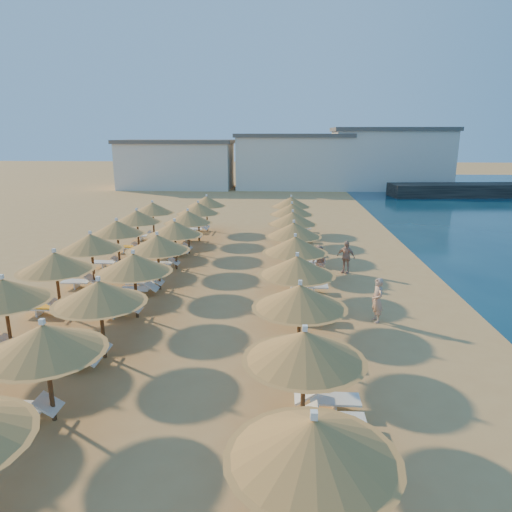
# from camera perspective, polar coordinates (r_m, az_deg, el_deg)

# --- Properties ---
(ground) EXTENTS (220.00, 220.00, 0.00)m
(ground) POSITION_cam_1_polar(r_m,az_deg,el_deg) (19.32, -2.41, -6.76)
(ground) COLOR tan
(ground) RESTS_ON ground
(hotel_blocks) EXTENTS (44.55, 9.11, 8.10)m
(hotel_blocks) POSITION_cam_1_polar(r_m,az_deg,el_deg) (63.67, 4.71, 11.76)
(hotel_blocks) COLOR silver
(hotel_blocks) RESTS_ON ground
(parasol_row_east) EXTENTS (3.02, 33.97, 2.80)m
(parasol_row_east) POSITION_cam_1_polar(r_m,az_deg,el_deg) (19.19, 5.02, 0.08)
(parasol_row_east) COLOR brown
(parasol_row_east) RESTS_ON ground
(parasol_row_west) EXTENTS (3.02, 33.97, 2.80)m
(parasol_row_west) POSITION_cam_1_polar(r_m,az_deg,el_deg) (20.05, -13.51, 0.36)
(parasol_row_west) COLOR brown
(parasol_row_west) RESTS_ON ground
(parasol_row_inland) EXTENTS (3.02, 23.65, 2.80)m
(parasol_row_inland) POSITION_cam_1_polar(r_m,az_deg,el_deg) (22.71, -19.94, 1.56)
(parasol_row_inland) COLOR brown
(parasol_row_inland) RESTS_ON ground
(loungers) EXTENTS (12.68, 31.58, 0.66)m
(loungers) POSITION_cam_1_polar(r_m,az_deg,el_deg) (20.34, -8.19, -4.74)
(loungers) COLOR white
(loungers) RESTS_ON ground
(beachgoer_c) EXTENTS (1.09, 0.93, 1.75)m
(beachgoer_c) POSITION_cam_1_polar(r_m,az_deg,el_deg) (24.59, 11.17, -0.11)
(beachgoer_c) COLOR tan
(beachgoer_c) RESTS_ON ground
(beachgoer_b) EXTENTS (1.09, 1.12, 1.83)m
(beachgoer_b) POSITION_cam_1_polar(r_m,az_deg,el_deg) (22.97, 7.88, -0.94)
(beachgoer_b) COLOR tan
(beachgoer_b) RESTS_ON ground
(beachgoer_a) EXTENTS (0.58, 0.74, 1.78)m
(beachgoer_a) POSITION_cam_1_polar(r_m,az_deg,el_deg) (18.47, 14.91, -5.36)
(beachgoer_a) COLOR tan
(beachgoer_a) RESTS_ON ground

